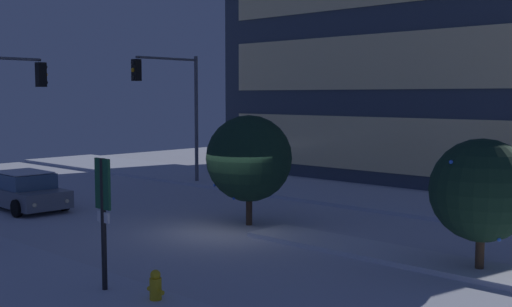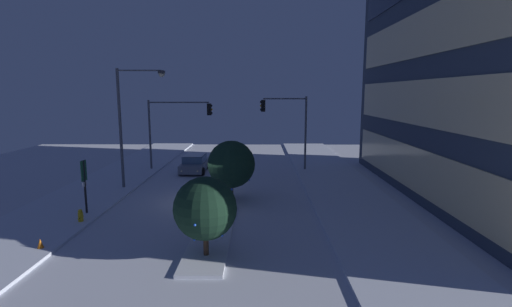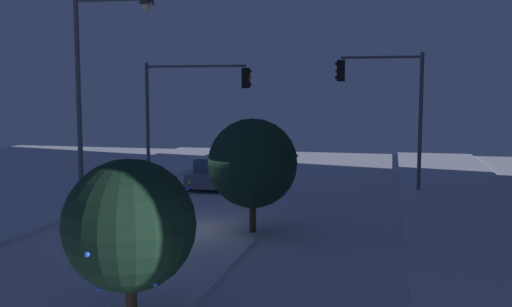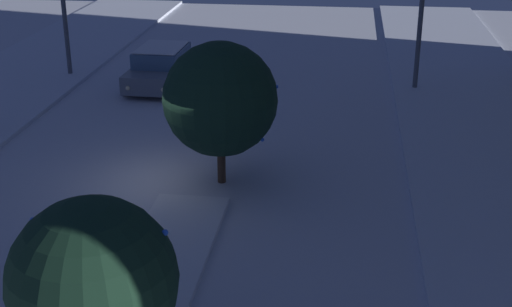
# 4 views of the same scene
# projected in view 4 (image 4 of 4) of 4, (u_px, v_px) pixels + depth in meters

# --- Properties ---
(ground) EXTENTS (52.00, 52.00, 0.00)m
(ground) POSITION_uv_depth(u_px,v_px,m) (183.00, 182.00, 19.19)
(ground) COLOR silver
(median_strip) EXTENTS (9.00, 1.80, 0.14)m
(median_strip) POSITION_uv_depth(u_px,v_px,m) (147.00, 297.00, 13.99)
(median_strip) COLOR silver
(median_strip) RESTS_ON ground
(car_near) EXTENTS (4.56, 2.23, 1.49)m
(car_near) POSITION_uv_depth(u_px,v_px,m) (162.00, 67.00, 27.40)
(car_near) COLOR slate
(car_near) RESTS_ON ground
(decorated_tree_median) EXTENTS (2.98, 2.98, 3.81)m
(decorated_tree_median) POSITION_uv_depth(u_px,v_px,m) (220.00, 99.00, 18.36)
(decorated_tree_median) COLOR #473323
(decorated_tree_median) RESTS_ON ground
(decorated_tree_left_of_median) EXTENTS (2.61, 2.59, 3.42)m
(decorated_tree_left_of_median) POSITION_uv_depth(u_px,v_px,m) (93.00, 281.00, 10.74)
(decorated_tree_left_of_median) COLOR #473323
(decorated_tree_left_of_median) RESTS_ON ground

